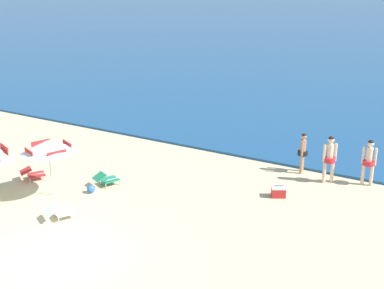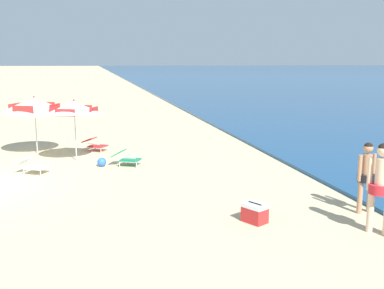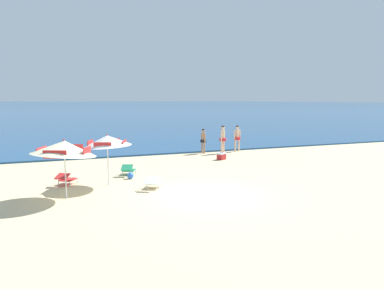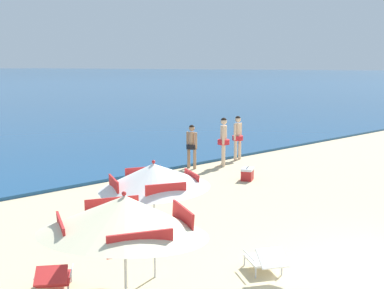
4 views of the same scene
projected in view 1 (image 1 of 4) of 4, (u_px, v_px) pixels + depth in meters
name	position (u px, v px, depth m)	size (l,w,h in m)	color
ground_plane	(59.00, 256.00, 14.44)	(800.00, 800.00, 0.00)	#CCB78C
beach_umbrella_striped_main	(48.00, 146.00, 17.71)	(2.46, 2.45, 2.09)	silver
lounge_chair_under_umbrella	(106.00, 179.00, 19.00)	(0.84, 1.02, 0.52)	#1E7F56
lounge_chair_beside_umbrella	(60.00, 211.00, 16.48)	(0.89, 1.03, 0.53)	white
lounge_chair_facing_sea	(33.00, 173.00, 19.48)	(0.92, 1.01, 0.51)	red
person_standing_near_shore	(330.00, 156.00, 19.03)	(0.44, 0.44, 1.80)	beige
person_standing_beside	(369.00, 159.00, 18.81)	(0.51, 0.43, 1.74)	beige
person_wading_in	(303.00, 150.00, 20.00)	(0.39, 0.47, 1.59)	tan
cooler_box	(278.00, 191.00, 18.09)	(0.60, 0.55, 0.43)	red
beach_ball	(91.00, 189.00, 18.43)	(0.29, 0.29, 0.29)	blue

